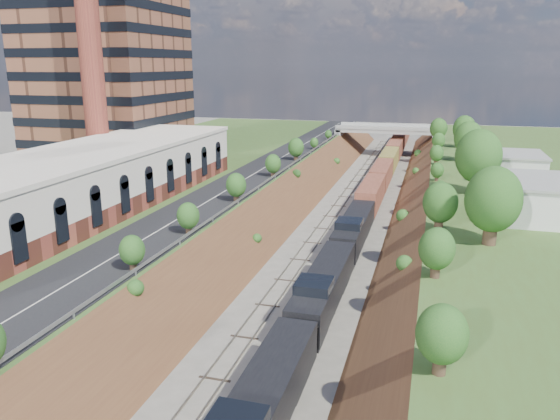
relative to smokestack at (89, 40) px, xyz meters
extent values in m
cube|color=#435924|center=(3.00, 4.00, -22.50)|extent=(44.00, 180.00, 5.00)
cube|color=brown|center=(25.00, 4.00, -25.00)|extent=(10.00, 180.00, 10.00)
cube|color=brown|center=(47.00, 4.00, -25.00)|extent=(10.00, 180.00, 10.00)
cube|color=gray|center=(33.40, 4.00, -24.91)|extent=(1.58, 180.00, 0.18)
cube|color=gray|center=(38.60, 4.00, -24.91)|extent=(1.58, 180.00, 0.18)
cube|color=black|center=(20.50, 4.00, -19.95)|extent=(8.00, 180.00, 0.10)
cube|color=#99999E|center=(24.60, 4.00, -19.45)|extent=(0.06, 171.00, 0.30)
cube|color=brown|center=(8.00, -18.00, -18.90)|extent=(14.00, 62.00, 2.20)
cube|color=beige|center=(8.00, -18.00, -15.65)|extent=(14.00, 62.00, 4.30)
cube|color=beige|center=(8.00, -18.00, -13.25)|extent=(14.30, 62.30, 0.50)
cube|color=brown|center=(-8.00, 16.00, 2.00)|extent=(22.00, 22.00, 44.00)
cylinder|color=brown|center=(0.00, 0.00, 0.00)|extent=(3.20, 3.20, 40.00)
cube|color=gray|center=(24.50, 66.00, -21.90)|extent=(1.50, 8.00, 6.20)
cube|color=gray|center=(47.50, 66.00, -21.90)|extent=(1.50, 8.00, 6.20)
cube|color=gray|center=(36.00, 66.00, -18.80)|extent=(24.00, 8.00, 1.00)
cube|color=gray|center=(36.00, 62.00, -18.00)|extent=(24.00, 0.30, 0.80)
cube|color=gray|center=(36.00, 70.00, -18.00)|extent=(24.00, 0.30, 0.80)
cube|color=silver|center=(59.50, -4.00, -18.00)|extent=(9.00, 12.00, 4.00)
cube|color=silver|center=(59.00, 18.00, -18.20)|extent=(8.00, 10.00, 3.60)
cylinder|color=#473323|center=(53.00, -16.00, -18.69)|extent=(1.30, 1.30, 2.62)
ellipsoid|color=#1D511C|center=(53.00, -16.00, -15.54)|extent=(5.25, 5.25, 6.30)
cylinder|color=#473323|center=(24.20, -36.00, -19.39)|extent=(0.66, 0.66, 1.22)
ellipsoid|color=#1D511C|center=(24.20, -36.00, -17.92)|extent=(2.45, 2.45, 2.94)
cube|color=black|center=(38.60, -42.72, -22.69)|extent=(2.95, 17.67, 2.82)
cube|color=black|center=(38.60, -24.05, -22.69)|extent=(2.95, 17.67, 2.82)
cube|color=black|center=(38.60, -5.38, -22.69)|extent=(2.95, 17.67, 2.82)
cube|color=brown|center=(38.60, 51.64, -22.33)|extent=(2.95, 94.36, 3.53)
camera|label=1|loc=(47.28, -69.22, -3.25)|focal=35.00mm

